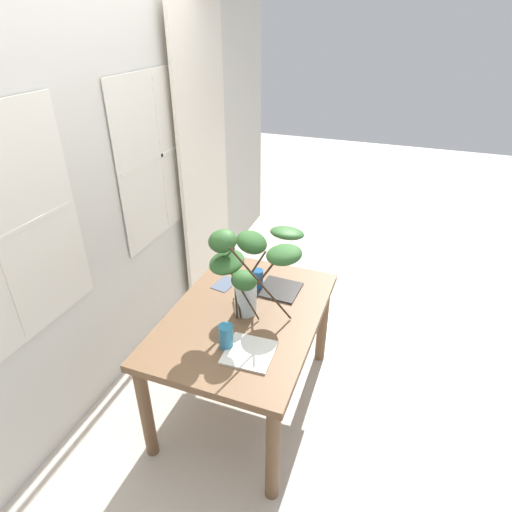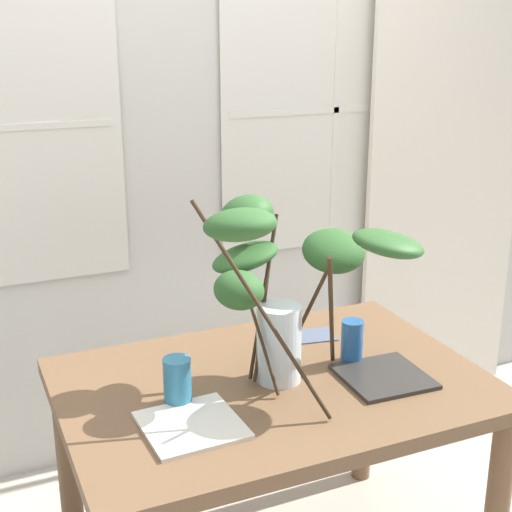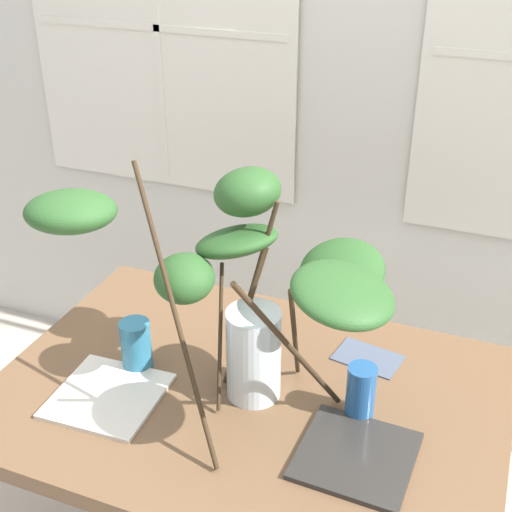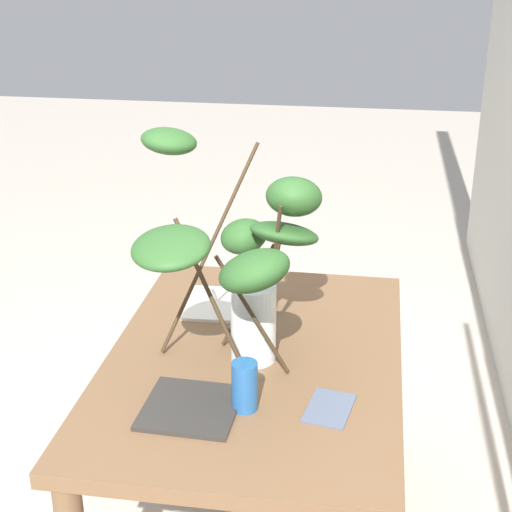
% 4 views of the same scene
% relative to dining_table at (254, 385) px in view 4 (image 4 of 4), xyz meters
% --- Properties ---
extents(dining_table, '(1.27, 0.88, 0.73)m').
position_rel_dining_table_xyz_m(dining_table, '(0.00, 0.00, 0.00)').
color(dining_table, brown).
rests_on(dining_table, ground).
extents(vase_with_branches, '(0.76, 0.65, 0.65)m').
position_rel_dining_table_xyz_m(vase_with_branches, '(0.02, -0.03, 0.45)').
color(vase_with_branches, silver).
rests_on(vase_with_branches, dining_table).
extents(drinking_glass_blue_left, '(0.08, 0.08, 0.14)m').
position_rel_dining_table_xyz_m(drinking_glass_blue_left, '(-0.31, -0.02, 0.18)').
color(drinking_glass_blue_left, teal).
rests_on(drinking_glass_blue_left, dining_table).
extents(drinking_glass_blue_right, '(0.07, 0.07, 0.14)m').
position_rel_dining_table_xyz_m(drinking_glass_blue_right, '(0.28, 0.02, 0.18)').
color(drinking_glass_blue_right, '#235693').
rests_on(drinking_glass_blue_right, dining_table).
extents(plate_square_left, '(0.27, 0.27, 0.01)m').
position_rel_dining_table_xyz_m(plate_square_left, '(-0.31, -0.15, 0.11)').
color(plate_square_left, silver).
rests_on(plate_square_left, dining_table).
extents(plate_square_right, '(0.26, 0.26, 0.01)m').
position_rel_dining_table_xyz_m(plate_square_right, '(0.31, -0.12, 0.11)').
color(plate_square_right, '#2D2B28').
rests_on(plate_square_right, dining_table).
extents(napkin_folded, '(0.19, 0.14, 0.00)m').
position_rel_dining_table_xyz_m(napkin_folded, '(0.25, 0.24, 0.11)').
color(napkin_folded, '#4C566B').
rests_on(napkin_folded, dining_table).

